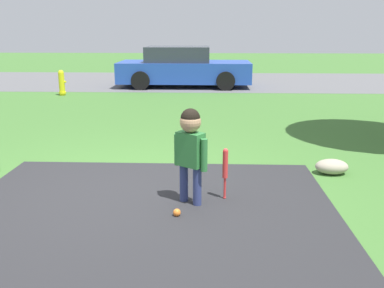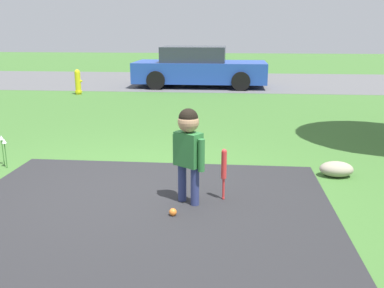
{
  "view_description": "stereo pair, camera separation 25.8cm",
  "coord_description": "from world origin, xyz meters",
  "px_view_note": "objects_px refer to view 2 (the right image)",
  "views": [
    {
      "loc": [
        0.93,
        -4.74,
        1.83
      ],
      "look_at": [
        0.73,
        0.0,
        0.56
      ],
      "focal_mm": 40.0,
      "sensor_mm": 36.0,
      "label": 1
    },
    {
      "loc": [
        1.19,
        -4.72,
        1.83
      ],
      "look_at": [
        0.73,
        0.0,
        0.56
      ],
      "focal_mm": 40.0,
      "sensor_mm": 36.0,
      "label": 2
    }
  ],
  "objects_px": {
    "baseball_bat": "(224,167)",
    "fire_hydrant": "(78,82)",
    "parked_car": "(199,68)",
    "child": "(188,143)",
    "sports_ball": "(173,212)"
  },
  "relations": [
    {
      "from": "baseball_bat",
      "to": "fire_hydrant",
      "type": "distance_m",
      "value": 8.77
    },
    {
      "from": "fire_hydrant",
      "to": "parked_car",
      "type": "height_order",
      "value": "parked_car"
    },
    {
      "from": "baseball_bat",
      "to": "parked_car",
      "type": "distance_m",
      "value": 9.78
    },
    {
      "from": "child",
      "to": "parked_car",
      "type": "xyz_separation_m",
      "value": [
        -0.68,
        9.85,
        -0.07
      ]
    },
    {
      "from": "baseball_bat",
      "to": "parked_car",
      "type": "relative_size",
      "value": 0.14
    },
    {
      "from": "child",
      "to": "fire_hydrant",
      "type": "xyz_separation_m",
      "value": [
        -4.02,
        7.72,
        -0.33
      ]
    },
    {
      "from": "sports_ball",
      "to": "fire_hydrant",
      "type": "xyz_separation_m",
      "value": [
        -3.9,
        8.07,
        0.31
      ]
    },
    {
      "from": "fire_hydrant",
      "to": "sports_ball",
      "type": "bearing_deg",
      "value": -64.19
    },
    {
      "from": "fire_hydrant",
      "to": "baseball_bat",
      "type": "bearing_deg",
      "value": -59.88
    },
    {
      "from": "sports_ball",
      "to": "parked_car",
      "type": "xyz_separation_m",
      "value": [
        -0.56,
        10.2,
        0.57
      ]
    },
    {
      "from": "baseball_bat",
      "to": "parked_car",
      "type": "xyz_separation_m",
      "value": [
        -1.06,
        9.72,
        0.23
      ]
    },
    {
      "from": "parked_car",
      "to": "baseball_bat",
      "type": "bearing_deg",
      "value": -83.58
    },
    {
      "from": "baseball_bat",
      "to": "sports_ball",
      "type": "height_order",
      "value": "baseball_bat"
    },
    {
      "from": "baseball_bat",
      "to": "fire_hydrant",
      "type": "xyz_separation_m",
      "value": [
        -4.4,
        7.59,
        -0.03
      ]
    },
    {
      "from": "sports_ball",
      "to": "parked_car",
      "type": "bearing_deg",
      "value": 93.13
    }
  ]
}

